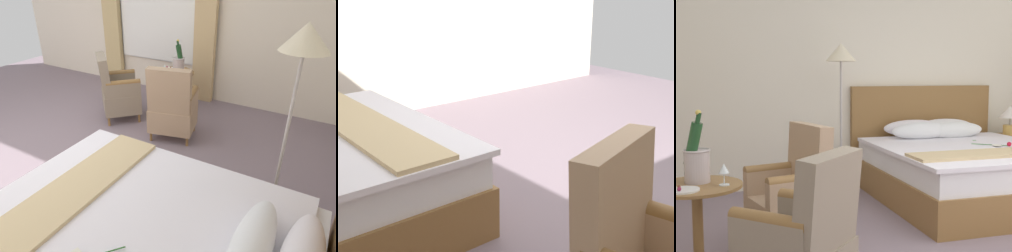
{
  "view_description": "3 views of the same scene",
  "coord_description": "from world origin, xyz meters",
  "views": [
    {
      "loc": [
        1.79,
        2.93,
        2.07
      ],
      "look_at": [
        -0.45,
        1.62,
        0.69
      ],
      "focal_mm": 32.0,
      "sensor_mm": 36.0,
      "label": 1
    },
    {
      "loc": [
        -2.24,
        2.65,
        1.66
      ],
      "look_at": [
        -0.59,
        1.3,
        0.95
      ],
      "focal_mm": 50.0,
      "sensor_mm": 36.0,
      "label": 2
    },
    {
      "loc": [
        -2.0,
        -2.41,
        1.41
      ],
      "look_at": [
        -0.75,
        1.67,
        0.94
      ],
      "focal_mm": 50.0,
      "sensor_mm": 36.0,
      "label": 3
    }
  ],
  "objects": [
    {
      "name": "wall_window_side",
      "position": [
        -2.92,
        0.0,
        1.46
      ],
      "size": [
        0.27,
        6.61,
        2.94
      ],
      "color": "silver",
      "rests_on": "ground"
    },
    {
      "name": "side_table_round",
      "position": [
        -2.04,
        0.8,
        0.39
      ],
      "size": [
        0.61,
        0.61,
        0.68
      ],
      "color": "brown",
      "rests_on": "ground"
    },
    {
      "name": "ground_plane",
      "position": [
        0.0,
        0.0,
        0.0
      ],
      "size": [
        7.99,
        7.99,
        0.0
      ],
      "primitive_type": "plane",
      "color": "slate"
    },
    {
      "name": "snack_plate",
      "position": [
        -2.12,
        0.65,
        0.69
      ],
      "size": [
        0.2,
        0.2,
        0.04
      ],
      "color": "white",
      "rests_on": "side_table_round"
    },
    {
      "name": "wine_glass_near_edge",
      "position": [
        -1.87,
        0.74,
        0.78
      ],
      "size": [
        0.07,
        0.07,
        0.15
      ],
      "color": "white",
      "rests_on": "side_table_round"
    },
    {
      "name": "armchair_facing_bed",
      "position": [
        -1.46,
        0.15,
        0.43
      ],
      "size": [
        0.79,
        0.79,
        0.99
      ],
      "color": "brown",
      "rests_on": "ground"
    },
    {
      "name": "champagne_bucket",
      "position": [
        -2.04,
        0.88,
        0.83
      ],
      "size": [
        0.18,
        0.18,
        0.5
      ],
      "color": "#BBACAE",
      "rests_on": "side_table_round"
    },
    {
      "name": "floor_lamp_brass",
      "position": [
        -0.47,
        2.7,
        1.48
      ],
      "size": [
        0.35,
        0.35,
        1.76
      ],
      "color": "#B6AFAE",
      "rests_on": "ground"
    },
    {
      "name": "armchair_by_window",
      "position": [
        -1.33,
        1.17,
        0.44
      ],
      "size": [
        0.65,
        0.68,
        1.02
      ],
      "color": "brown",
      "rests_on": "ground"
    },
    {
      "name": "wine_glass_near_bucket",
      "position": [
        -2.2,
        0.74,
        0.78
      ],
      "size": [
        0.07,
        0.07,
        0.14
      ],
      "color": "white",
      "rests_on": "side_table_round"
    }
  ]
}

